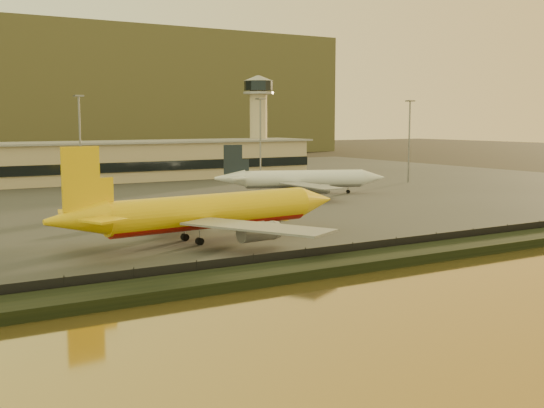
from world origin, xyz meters
The scene contains 11 objects.
ground centered at (0.00, 0.00, 0.00)m, with size 900.00×900.00×0.00m, color black.
embankment centered at (0.00, -17.00, 0.70)m, with size 320.00×7.00×1.40m, color black.
tarmac centered at (0.00, 95.00, 0.10)m, with size 320.00×220.00×0.20m, color #2D2D2D.
perimeter_fence centered at (0.00, -13.00, 1.30)m, with size 300.00×0.05×2.20m, color black.
terminal_building centered at (-14.52, 125.55, 6.25)m, with size 202.00×25.00×12.60m.
control_tower centered at (70.00, 131.00, 21.66)m, with size 11.20×11.20×35.50m.
apron_light_masts centered at (15.00, 75.00, 15.70)m, with size 152.20×12.20×25.40m.
dhl_cargo_jet centered at (-9.24, 10.48, 4.89)m, with size 52.58×51.27×15.69m.
white_narrowbody_jet centered at (42.21, 60.69, 4.10)m, with size 43.63×41.19×13.06m.
gse_vehicle_yellow centered at (12.51, 23.97, 1.04)m, with size 3.72×1.68×1.68m, color yellow.
gse_vehicle_white centered at (-16.13, 32.29, 1.08)m, with size 3.93×1.77×1.77m, color white.
Camera 1 is at (-56.33, -87.57, 19.60)m, focal length 45.00 mm.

